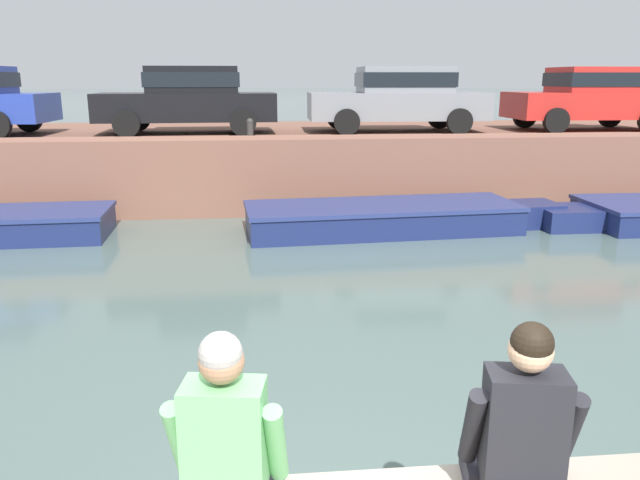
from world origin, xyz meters
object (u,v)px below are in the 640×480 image
(boat_moored_central_navy, at_px, (395,217))
(car_centre_grey, at_px, (399,96))
(mooring_bollard_mid, at_px, (250,128))
(car_left_inner_black, at_px, (190,97))
(person_seated_right, at_px, (520,437))
(person_seated_left, at_px, (228,450))
(car_right_inner_red, at_px, (589,96))

(boat_moored_central_navy, height_order, car_centre_grey, car_centre_grey)
(car_centre_grey, distance_m, mooring_bollard_mid, 4.00)
(boat_moored_central_navy, relative_size, car_left_inner_black, 1.54)
(boat_moored_central_navy, distance_m, person_seated_right, 9.55)
(boat_moored_central_navy, bearing_deg, person_seated_left, -106.97)
(car_centre_grey, distance_m, person_seated_right, 13.00)
(car_centre_grey, distance_m, person_seated_left, 13.28)
(car_right_inner_red, xyz_separation_m, person_seated_right, (-7.10, -12.75, -1.22))
(boat_moored_central_navy, distance_m, mooring_bollard_mid, 3.71)
(car_right_inner_red, bearing_deg, car_centre_grey, -179.99)
(boat_moored_central_navy, xyz_separation_m, person_seated_right, (-1.49, -9.37, 1.03))
(boat_moored_central_navy, height_order, mooring_bollard_mid, mooring_bollard_mid)
(car_left_inner_black, bearing_deg, boat_moored_central_navy, -38.47)
(mooring_bollard_mid, bearing_deg, person_seated_right, -83.12)
(boat_moored_central_navy, xyz_separation_m, car_right_inner_red, (5.61, 3.37, 2.25))
(boat_moored_central_navy, xyz_separation_m, car_left_inner_black, (-4.25, 3.37, 2.25))
(boat_moored_central_navy, height_order, car_left_inner_black, car_left_inner_black)
(car_right_inner_red, bearing_deg, car_left_inner_black, 179.99)
(car_centre_grey, xyz_separation_m, mooring_bollard_mid, (-3.60, -1.63, -0.61))
(mooring_bollard_mid, distance_m, person_seated_left, 11.11)
(car_right_inner_red, xyz_separation_m, mooring_bollard_mid, (-8.45, -1.63, -0.61))
(car_right_inner_red, height_order, mooring_bollard_mid, car_right_inner_red)
(car_left_inner_black, relative_size, mooring_bollard_mid, 9.41)
(person_seated_left, bearing_deg, person_seated_right, -1.10)
(car_centre_grey, relative_size, mooring_bollard_mid, 9.65)
(person_seated_left, bearing_deg, car_centre_grey, 74.10)
(car_right_inner_red, distance_m, person_seated_right, 14.64)
(boat_moored_central_navy, bearing_deg, car_left_inner_black, 141.53)
(car_right_inner_red, relative_size, person_seated_right, 3.97)
(car_right_inner_red, bearing_deg, mooring_bollard_mid, -169.10)
(car_left_inner_black, distance_m, car_centre_grey, 5.02)
(car_left_inner_black, relative_size, person_seated_left, 4.34)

